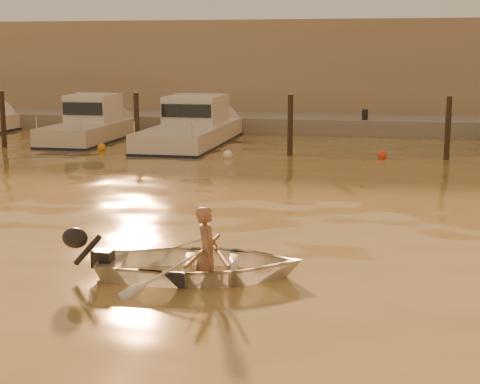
% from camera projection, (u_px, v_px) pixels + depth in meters
% --- Properties ---
extents(ground_plane, '(160.00, 160.00, 0.00)m').
position_uv_depth(ground_plane, '(178.00, 281.00, 10.96)').
color(ground_plane, olive).
rests_on(ground_plane, ground).
extents(dinghy, '(3.44, 2.73, 0.64)m').
position_uv_depth(dinghy, '(200.00, 264.00, 11.13)').
color(dinghy, silver).
rests_on(dinghy, ground_plane).
extents(person, '(0.42, 0.56, 1.39)m').
position_uv_depth(person, '(207.00, 252.00, 11.09)').
color(person, '#95674A').
rests_on(person, dinghy).
extents(outboard_motor, '(0.96, 0.56, 0.70)m').
position_uv_depth(outboard_motor, '(102.00, 258.00, 11.14)').
color(outboard_motor, black).
rests_on(outboard_motor, dinghy).
extents(oar_port, '(0.86, 1.96, 0.13)m').
position_uv_depth(oar_port, '(217.00, 250.00, 11.08)').
color(oar_port, brown).
rests_on(oar_port, dinghy).
extents(oar_starboard, '(0.08, 2.10, 0.13)m').
position_uv_depth(oar_starboard, '(203.00, 250.00, 11.08)').
color(oar_starboard, brown).
rests_on(oar_starboard, dinghy).
extents(moored_boat_1, '(2.05, 6.16, 1.75)m').
position_uv_depth(moored_boat_1, '(89.00, 125.00, 27.85)').
color(moored_boat_1, beige).
rests_on(moored_boat_1, ground_plane).
extents(moored_boat_2, '(2.41, 8.03, 1.75)m').
position_uv_depth(moored_boat_2, '(191.00, 127.00, 27.06)').
color(moored_boat_2, silver).
rests_on(moored_boat_2, ground_plane).
extents(piling_0, '(0.18, 0.18, 2.20)m').
position_uv_depth(piling_0, '(3.00, 122.00, 26.14)').
color(piling_0, '#2D2319').
rests_on(piling_0, ground_plane).
extents(piling_1, '(0.18, 0.18, 2.20)m').
position_uv_depth(piling_1, '(137.00, 125.00, 25.15)').
color(piling_1, '#2D2319').
rests_on(piling_1, ground_plane).
extents(piling_2, '(0.18, 0.18, 2.20)m').
position_uv_depth(piling_2, '(290.00, 128.00, 24.11)').
color(piling_2, '#2D2319').
rests_on(piling_2, ground_plane).
extents(piling_3, '(0.18, 0.18, 2.20)m').
position_uv_depth(piling_3, '(448.00, 131.00, 23.12)').
color(piling_3, '#2D2319').
rests_on(piling_3, ground_plane).
extents(fender_b, '(0.30, 0.30, 0.30)m').
position_uv_depth(fender_b, '(102.00, 148.00, 25.30)').
color(fender_b, orange).
rests_on(fender_b, ground_plane).
extents(fender_c, '(0.30, 0.30, 0.30)m').
position_uv_depth(fender_c, '(228.00, 155.00, 23.64)').
color(fender_c, white).
rests_on(fender_c, ground_plane).
extents(fender_d, '(0.30, 0.30, 0.30)m').
position_uv_depth(fender_d, '(382.00, 155.00, 23.50)').
color(fender_d, '#E7411B').
rests_on(fender_d, ground_plane).
extents(quay, '(52.00, 4.00, 1.00)m').
position_uv_depth(quay, '(319.00, 127.00, 31.62)').
color(quay, gray).
rests_on(quay, ground_plane).
extents(waterfront_building, '(46.00, 7.00, 4.80)m').
position_uv_depth(waterfront_building, '(330.00, 71.00, 36.48)').
color(waterfront_building, '#9E8466').
rests_on(waterfront_building, quay).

